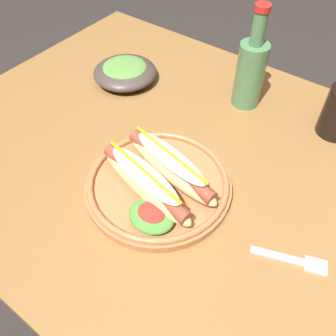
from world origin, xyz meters
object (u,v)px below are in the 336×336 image
(hot_dog_plate, at_px, (158,181))
(glass_bottle, at_px, (250,70))
(side_bowl, at_px, (125,71))
(fork, at_px, (295,261))

(hot_dog_plate, relative_size, glass_bottle, 1.18)
(glass_bottle, height_order, side_bowl, glass_bottle)
(glass_bottle, relative_size, side_bowl, 1.48)
(glass_bottle, bearing_deg, hot_dog_plate, -90.47)
(fork, height_order, glass_bottle, glass_bottle)
(hot_dog_plate, distance_m, glass_bottle, 0.33)
(fork, xyz_separation_m, side_bowl, (-0.54, 0.22, 0.02))
(hot_dog_plate, distance_m, fork, 0.27)
(hot_dog_plate, height_order, fork, hot_dog_plate)
(fork, bearing_deg, hot_dog_plate, 163.10)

